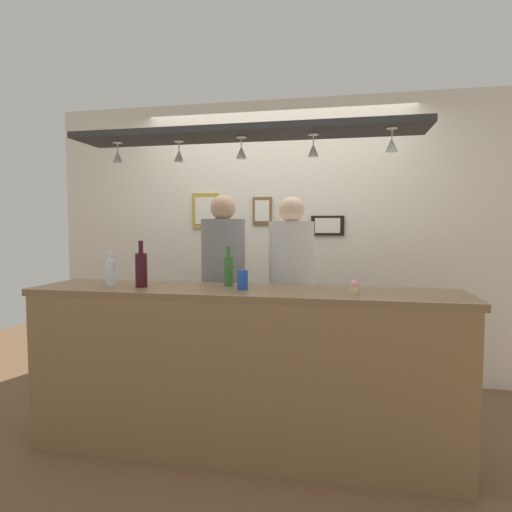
{
  "coord_description": "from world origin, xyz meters",
  "views": [
    {
      "loc": [
        0.62,
        -2.94,
        1.42
      ],
      "look_at": [
        0.0,
        0.1,
        1.21
      ],
      "focal_mm": 30.13,
      "sensor_mm": 36.0,
      "label": 1
    }
  ],
  "objects_px": {
    "bottle_soda_clear": "(110,272)",
    "person_middle_grey_shirt": "(223,280)",
    "bottle_beer_green_import": "(229,270)",
    "person_right_white_patterned_shirt": "(291,284)",
    "picture_frame_caricature": "(205,211)",
    "drink_can": "(243,280)",
    "picture_frame_crest": "(262,211)",
    "picture_frame_lower_pair": "(328,226)",
    "cupcake": "(355,287)",
    "bottle_wine_dark_red": "(141,269)"
  },
  "relations": [
    {
      "from": "person_middle_grey_shirt",
      "to": "bottle_beer_green_import",
      "type": "height_order",
      "value": "person_middle_grey_shirt"
    },
    {
      "from": "person_middle_grey_shirt",
      "to": "picture_frame_lower_pair",
      "type": "xyz_separation_m",
      "value": [
        0.77,
        0.79,
        0.43
      ]
    },
    {
      "from": "person_right_white_patterned_shirt",
      "to": "cupcake",
      "type": "xyz_separation_m",
      "value": [
        0.45,
        -0.64,
        0.08
      ]
    },
    {
      "from": "drink_can",
      "to": "cupcake",
      "type": "height_order",
      "value": "drink_can"
    },
    {
      "from": "bottle_wine_dark_red",
      "to": "picture_frame_crest",
      "type": "bearing_deg",
      "value": 70.24
    },
    {
      "from": "bottle_beer_green_import",
      "to": "cupcake",
      "type": "xyz_separation_m",
      "value": [
        0.81,
        -0.16,
        -0.07
      ]
    },
    {
      "from": "bottle_beer_green_import",
      "to": "picture_frame_lower_pair",
      "type": "relative_size",
      "value": 0.87
    },
    {
      "from": "person_right_white_patterned_shirt",
      "to": "bottle_beer_green_import",
      "type": "height_order",
      "value": "person_right_white_patterned_shirt"
    },
    {
      "from": "person_middle_grey_shirt",
      "to": "drink_can",
      "type": "height_order",
      "value": "person_middle_grey_shirt"
    },
    {
      "from": "person_right_white_patterned_shirt",
      "to": "picture_frame_crest",
      "type": "xyz_separation_m",
      "value": [
        -0.37,
        0.79,
        0.58
      ]
    },
    {
      "from": "bottle_wine_dark_red",
      "to": "bottle_beer_green_import",
      "type": "distance_m",
      "value": 0.56
    },
    {
      "from": "picture_frame_caricature",
      "to": "bottle_wine_dark_red",
      "type": "bearing_deg",
      "value": -88.38
    },
    {
      "from": "bottle_soda_clear",
      "to": "person_middle_grey_shirt",
      "type": "bearing_deg",
      "value": 47.19
    },
    {
      "from": "bottle_wine_dark_red",
      "to": "cupcake",
      "type": "bearing_deg",
      "value": 0.63
    },
    {
      "from": "person_right_white_patterned_shirt",
      "to": "picture_frame_crest",
      "type": "relative_size",
      "value": 6.33
    },
    {
      "from": "picture_frame_caricature",
      "to": "picture_frame_crest",
      "type": "distance_m",
      "value": 0.56
    },
    {
      "from": "bottle_soda_clear",
      "to": "bottle_beer_green_import",
      "type": "distance_m",
      "value": 0.78
    },
    {
      "from": "picture_frame_crest",
      "to": "bottle_soda_clear",
      "type": "bearing_deg",
      "value": -117.71
    },
    {
      "from": "cupcake",
      "to": "picture_frame_lower_pair",
      "type": "distance_m",
      "value": 1.5
    },
    {
      "from": "picture_frame_caricature",
      "to": "picture_frame_crest",
      "type": "height_order",
      "value": "picture_frame_caricature"
    },
    {
      "from": "drink_can",
      "to": "picture_frame_caricature",
      "type": "height_order",
      "value": "picture_frame_caricature"
    },
    {
      "from": "picture_frame_crest",
      "to": "bottle_beer_green_import",
      "type": "bearing_deg",
      "value": -89.37
    },
    {
      "from": "person_middle_grey_shirt",
      "to": "bottle_wine_dark_red",
      "type": "relative_size",
      "value": 5.56
    },
    {
      "from": "picture_frame_crest",
      "to": "picture_frame_lower_pair",
      "type": "distance_m",
      "value": 0.63
    },
    {
      "from": "picture_frame_crest",
      "to": "picture_frame_lower_pair",
      "type": "bearing_deg",
      "value": 0.0
    },
    {
      "from": "person_right_white_patterned_shirt",
      "to": "picture_frame_lower_pair",
      "type": "xyz_separation_m",
      "value": [
        0.24,
        0.79,
        0.44
      ]
    },
    {
      "from": "person_middle_grey_shirt",
      "to": "bottle_soda_clear",
      "type": "bearing_deg",
      "value": -132.81
    },
    {
      "from": "drink_can",
      "to": "picture_frame_crest",
      "type": "bearing_deg",
      "value": 95.75
    },
    {
      "from": "person_right_white_patterned_shirt",
      "to": "picture_frame_lower_pair",
      "type": "relative_size",
      "value": 5.48
    },
    {
      "from": "picture_frame_caricature",
      "to": "picture_frame_crest",
      "type": "bearing_deg",
      "value": 0.0
    },
    {
      "from": "picture_frame_lower_pair",
      "to": "person_middle_grey_shirt",
      "type": "bearing_deg",
      "value": -134.23
    },
    {
      "from": "person_middle_grey_shirt",
      "to": "person_right_white_patterned_shirt",
      "type": "distance_m",
      "value": 0.53
    },
    {
      "from": "drink_can",
      "to": "cupcake",
      "type": "relative_size",
      "value": 1.56
    },
    {
      "from": "person_middle_grey_shirt",
      "to": "picture_frame_crest",
      "type": "bearing_deg",
      "value": 78.6
    },
    {
      "from": "cupcake",
      "to": "picture_frame_caricature",
      "type": "xyz_separation_m",
      "value": [
        -1.38,
        1.44,
        0.51
      ]
    },
    {
      "from": "cupcake",
      "to": "picture_frame_caricature",
      "type": "distance_m",
      "value": 2.06
    },
    {
      "from": "person_middle_grey_shirt",
      "to": "picture_frame_caricature",
      "type": "xyz_separation_m",
      "value": [
        -0.4,
        0.79,
        0.57
      ]
    },
    {
      "from": "bottle_beer_green_import",
      "to": "picture_frame_crest",
      "type": "bearing_deg",
      "value": 90.63
    },
    {
      "from": "bottle_beer_green_import",
      "to": "picture_frame_lower_pair",
      "type": "height_order",
      "value": "picture_frame_lower_pair"
    },
    {
      "from": "bottle_soda_clear",
      "to": "picture_frame_caricature",
      "type": "distance_m",
      "value": 1.51
    },
    {
      "from": "bottle_wine_dark_red",
      "to": "picture_frame_lower_pair",
      "type": "relative_size",
      "value": 1.0
    },
    {
      "from": "cupcake",
      "to": "picture_frame_crest",
      "type": "distance_m",
      "value": 1.73
    },
    {
      "from": "bottle_beer_green_import",
      "to": "cupcake",
      "type": "bearing_deg",
      "value": -10.97
    },
    {
      "from": "person_right_white_patterned_shirt",
      "to": "picture_frame_caricature",
      "type": "xyz_separation_m",
      "value": [
        -0.93,
        0.79,
        0.59
      ]
    },
    {
      "from": "bottle_wine_dark_red",
      "to": "drink_can",
      "type": "height_order",
      "value": "bottle_wine_dark_red"
    },
    {
      "from": "person_right_white_patterned_shirt",
      "to": "bottle_wine_dark_red",
      "type": "xyz_separation_m",
      "value": [
        -0.89,
        -0.66,
        0.16
      ]
    },
    {
      "from": "person_middle_grey_shirt",
      "to": "drink_can",
      "type": "relative_size",
      "value": 13.66
    },
    {
      "from": "person_middle_grey_shirt",
      "to": "drink_can",
      "type": "bearing_deg",
      "value": -64.48
    },
    {
      "from": "person_middle_grey_shirt",
      "to": "person_right_white_patterned_shirt",
      "type": "bearing_deg",
      "value": 0.0
    },
    {
      "from": "bottle_soda_clear",
      "to": "picture_frame_caricature",
      "type": "relative_size",
      "value": 0.68
    }
  ]
}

